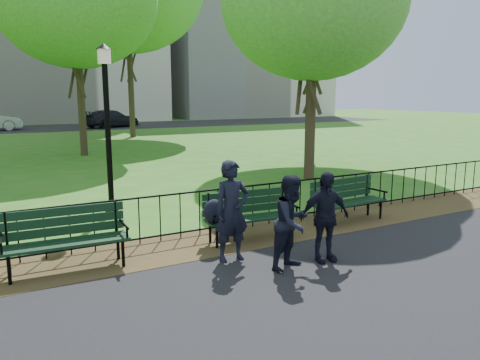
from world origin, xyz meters
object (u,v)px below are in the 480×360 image
person_right (325,217)px  lamppost (108,124)px  person_left (232,211)px  person_mid (292,222)px  park_bench_left_a (65,232)px  park_bench_right_a (346,196)px  tree_near_e (313,1)px  sedan_dark (111,119)px  park_bench_main (236,210)px

person_right → lamppost: bearing=124.5°
lamppost → person_left: size_ratio=2.29×
person_mid → person_right: bearing=-18.3°
park_bench_left_a → park_bench_right_a: (5.74, 0.02, -0.03)m
tree_near_e → sedan_dark: 27.66m
person_left → lamppost: bearing=104.9°
person_right → person_mid: bearing=-170.1°
person_left → person_mid: 1.02m
park_bench_right_a → sedan_dark: sedan_dark is taller
person_left → sedan_dark: 33.41m
park_bench_right_a → lamppost: lamppost is taller
park_bench_right_a → lamppost: 5.49m
park_bench_main → person_left: bearing=-116.6°
park_bench_main → tree_near_e: size_ratio=0.24×
park_bench_right_a → sedan_dark: bearing=81.2°
park_bench_main → tree_near_e: bearing=47.5°
park_bench_main → sedan_dark: size_ratio=0.39×
person_left → sedan_dark: size_ratio=0.34×
tree_near_e → person_right: size_ratio=5.37×
person_mid → tree_near_e: bearing=31.7°
tree_near_e → person_left: tree_near_e is taller
park_bench_main → tree_near_e: tree_near_e is taller
person_left → sedan_dark: (6.20, 32.83, -0.12)m
park_bench_left_a → person_left: person_left is taller
park_bench_left_a → person_mid: person_mid is taller
park_bench_left_a → tree_near_e: (8.32, 4.70, 4.95)m
tree_near_e → person_mid: size_ratio=5.35×
person_mid → person_right: 0.65m
person_mid → lamppost: bearing=89.6°
park_bench_right_a → tree_near_e: size_ratio=0.23×
park_bench_main → park_bench_right_a: 2.78m
park_bench_left_a → sedan_dark: size_ratio=0.39×
park_bench_left_a → lamppost: 3.78m
park_bench_main → lamppost: size_ratio=0.50×
lamppost → person_mid: bearing=-71.3°
park_bench_main → person_right: 1.76m
tree_near_e → person_right: 9.18m
park_bench_left_a → park_bench_main: bearing=0.9°
park_bench_left_a → tree_near_e: bearing=32.2°
park_bench_main → park_bench_right_a: park_bench_right_a is taller
park_bench_left_a → park_bench_right_a: 5.74m
park_bench_left_a → park_bench_right_a: park_bench_left_a is taller
person_right → sedan_dark: bearing=90.8°
lamppost → person_left: bearing=-76.4°
person_left → person_mid: person_left is taller
lamppost → sedan_dark: (7.18, 28.78, -1.35)m
person_left → person_right: bearing=-29.4°
park_bench_right_a → sedan_dark: size_ratio=0.37×
tree_near_e → park_bench_main: bearing=-138.2°
lamppost → person_left: (0.98, -4.04, -1.23)m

